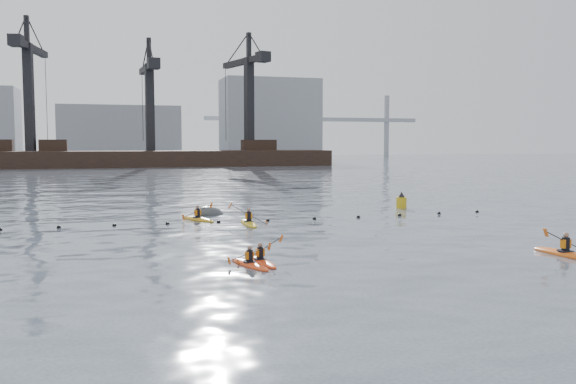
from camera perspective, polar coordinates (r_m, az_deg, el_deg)
name	(u,v)px	position (r m, az deg, el deg)	size (l,w,h in m)	color
ground	(450,331)	(16.48, 14.94, -12.44)	(400.00, 400.00, 0.00)	#394653
float_line	(243,221)	(37.08, -4.26, -2.73)	(33.24, 0.73, 0.24)	black
barge_pier	(150,157)	(123.69, -12.82, 3.23)	(72.00, 19.30, 29.50)	black
skyline	(148,125)	(164.07, -12.94, 6.13)	(141.00, 28.00, 22.00)	gray
kayaker_0	(260,261)	(24.48, -2.62, -6.44)	(2.02, 2.95, 1.17)	#E74015
kayaker_2	(250,263)	(23.96, -3.61, -6.69)	(1.87, 2.87, 0.93)	#EE4516
kayaker_3	(249,223)	(35.76, -3.69, -2.88)	(2.41, 3.44, 1.43)	gold
kayaker_4	(565,253)	(28.54, 24.52, -5.22)	(2.45, 3.58, 1.37)	orange
kayaker_5	(198,219)	(38.05, -8.45, -2.47)	(2.07, 3.22, 1.16)	gold
mooring_buoy	(210,215)	(40.84, -7.31, -2.11)	(2.21, 1.30, 1.10)	#37393B
nav_buoy	(401,202)	(45.23, 10.56, -0.97)	(0.75, 0.75, 1.36)	gold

